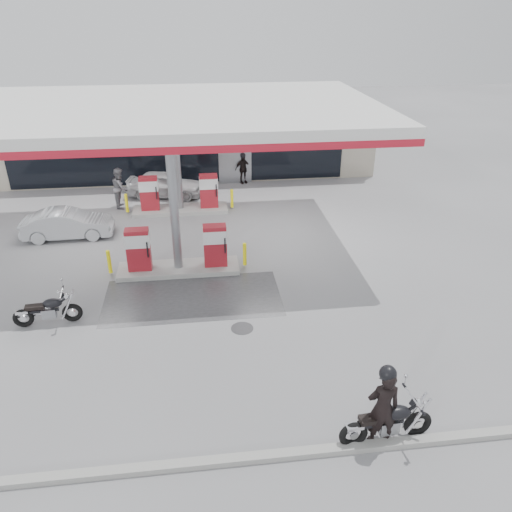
{
  "coord_description": "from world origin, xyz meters",
  "views": [
    {
      "loc": [
        0.86,
        -14.71,
        9.07
      ],
      "look_at": [
        2.75,
        0.52,
        1.2
      ],
      "focal_mm": 35.0,
      "sensor_mm": 36.0,
      "label": 1
    }
  ],
  "objects_px": {
    "biker_walking": "(243,169)",
    "parked_car_left": "(5,170)",
    "biker_main": "(383,408)",
    "attendant": "(120,188)",
    "pump_island_far": "(180,197)",
    "hatchback_silver": "(68,224)",
    "sedan_white": "(165,184)",
    "main_motorcycle": "(388,423)",
    "pump_island_near": "(178,254)",
    "parked_motorcycle": "(48,311)"
  },
  "relations": [
    {
      "from": "biker_main",
      "to": "hatchback_silver",
      "type": "distance_m",
      "value": 15.56
    },
    {
      "from": "main_motorcycle",
      "to": "parked_motorcycle",
      "type": "relative_size",
      "value": 1.09
    },
    {
      "from": "pump_island_near",
      "to": "hatchback_silver",
      "type": "distance_m",
      "value": 5.92
    },
    {
      "from": "pump_island_far",
      "to": "biker_main",
      "type": "height_order",
      "value": "biker_main"
    },
    {
      "from": "attendant",
      "to": "hatchback_silver",
      "type": "distance_m",
      "value": 3.89
    },
    {
      "from": "biker_walking",
      "to": "attendant",
      "type": "bearing_deg",
      "value": -177.17
    },
    {
      "from": "hatchback_silver",
      "to": "pump_island_far",
      "type": "bearing_deg",
      "value": -64.65
    },
    {
      "from": "biker_main",
      "to": "biker_walking",
      "type": "bearing_deg",
      "value": -84.22
    },
    {
      "from": "parked_motorcycle",
      "to": "sedan_white",
      "type": "bearing_deg",
      "value": 68.8
    },
    {
      "from": "sedan_white",
      "to": "biker_walking",
      "type": "bearing_deg",
      "value": -58.75
    },
    {
      "from": "pump_island_far",
      "to": "attendant",
      "type": "relative_size",
      "value": 2.64
    },
    {
      "from": "pump_island_near",
      "to": "main_motorcycle",
      "type": "relative_size",
      "value": 2.26
    },
    {
      "from": "parked_motorcycle",
      "to": "pump_island_near",
      "type": "bearing_deg",
      "value": 31.67
    },
    {
      "from": "biker_main",
      "to": "parked_motorcycle",
      "type": "xyz_separation_m",
      "value": [
        -8.63,
        5.82,
        -0.55
      ]
    },
    {
      "from": "parked_car_left",
      "to": "main_motorcycle",
      "type": "bearing_deg",
      "value": -132.5
    },
    {
      "from": "hatchback_silver",
      "to": "biker_walking",
      "type": "bearing_deg",
      "value": -54.34
    },
    {
      "from": "biker_main",
      "to": "hatchback_silver",
      "type": "bearing_deg",
      "value": -50.98
    },
    {
      "from": "hatchback_silver",
      "to": "parked_car_left",
      "type": "relative_size",
      "value": 0.96
    },
    {
      "from": "main_motorcycle",
      "to": "parked_car_left",
      "type": "relative_size",
      "value": 0.58
    },
    {
      "from": "attendant",
      "to": "pump_island_far",
      "type": "bearing_deg",
      "value": -110.74
    },
    {
      "from": "parked_car_left",
      "to": "biker_walking",
      "type": "bearing_deg",
      "value": -87.22
    },
    {
      "from": "biker_main",
      "to": "attendant",
      "type": "bearing_deg",
      "value": -62.59
    },
    {
      "from": "biker_walking",
      "to": "parked_car_left",
      "type": "bearing_deg",
      "value": 149.4
    },
    {
      "from": "pump_island_near",
      "to": "biker_walking",
      "type": "xyz_separation_m",
      "value": [
        3.43,
        9.8,
        0.1
      ]
    },
    {
      "from": "main_motorcycle",
      "to": "attendant",
      "type": "distance_m",
      "value": 17.59
    },
    {
      "from": "main_motorcycle",
      "to": "biker_main",
      "type": "xyz_separation_m",
      "value": [
        -0.2,
        -0.02,
        0.5
      ]
    },
    {
      "from": "pump_island_far",
      "to": "hatchback_silver",
      "type": "distance_m",
      "value": 5.28
    },
    {
      "from": "sedan_white",
      "to": "biker_walking",
      "type": "xyz_separation_m",
      "value": [
        4.22,
        1.6,
        0.15
      ]
    },
    {
      "from": "main_motorcycle",
      "to": "parked_car_left",
      "type": "height_order",
      "value": "main_motorcycle"
    },
    {
      "from": "biker_main",
      "to": "parked_car_left",
      "type": "distance_m",
      "value": 25.39
    },
    {
      "from": "pump_island_near",
      "to": "attendant",
      "type": "bearing_deg",
      "value": 112.2
    },
    {
      "from": "pump_island_far",
      "to": "main_motorcycle",
      "type": "relative_size",
      "value": 2.26
    },
    {
      "from": "pump_island_far",
      "to": "main_motorcycle",
      "type": "xyz_separation_m",
      "value": [
        4.87,
        -14.79,
        -0.19
      ]
    },
    {
      "from": "parked_motorcycle",
      "to": "biker_walking",
      "type": "relative_size",
      "value": 1.29
    },
    {
      "from": "main_motorcycle",
      "to": "sedan_white",
      "type": "height_order",
      "value": "sedan_white"
    },
    {
      "from": "attendant",
      "to": "biker_main",
      "type": "bearing_deg",
      "value": -155.98
    },
    {
      "from": "hatchback_silver",
      "to": "attendant",
      "type": "bearing_deg",
      "value": -30.19
    },
    {
      "from": "parked_motorcycle",
      "to": "attendant",
      "type": "relative_size",
      "value": 1.07
    },
    {
      "from": "main_motorcycle",
      "to": "sedan_white",
      "type": "distance_m",
      "value": 17.91
    },
    {
      "from": "pump_island_far",
      "to": "parked_car_left",
      "type": "distance_m",
      "value": 11.54
    },
    {
      "from": "sedan_white",
      "to": "attendant",
      "type": "height_order",
      "value": "attendant"
    },
    {
      "from": "pump_island_far",
      "to": "hatchback_silver",
      "type": "xyz_separation_m",
      "value": [
        -4.7,
        -2.4,
        -0.09
      ]
    },
    {
      "from": "biker_main",
      "to": "biker_walking",
      "type": "height_order",
      "value": "biker_main"
    },
    {
      "from": "main_motorcycle",
      "to": "hatchback_silver",
      "type": "height_order",
      "value": "hatchback_silver"
    },
    {
      "from": "hatchback_silver",
      "to": "biker_walking",
      "type": "height_order",
      "value": "biker_walking"
    },
    {
      "from": "biker_main",
      "to": "pump_island_near",
      "type": "bearing_deg",
      "value": -60.11
    },
    {
      "from": "biker_main",
      "to": "hatchback_silver",
      "type": "height_order",
      "value": "biker_main"
    },
    {
      "from": "pump_island_far",
      "to": "biker_main",
      "type": "distance_m",
      "value": 15.54
    },
    {
      "from": "sedan_white",
      "to": "hatchback_silver",
      "type": "xyz_separation_m",
      "value": [
        -3.91,
        -4.6,
        -0.04
      ]
    },
    {
      "from": "biker_main",
      "to": "pump_island_far",
      "type": "bearing_deg",
      "value": -70.54
    }
  ]
}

